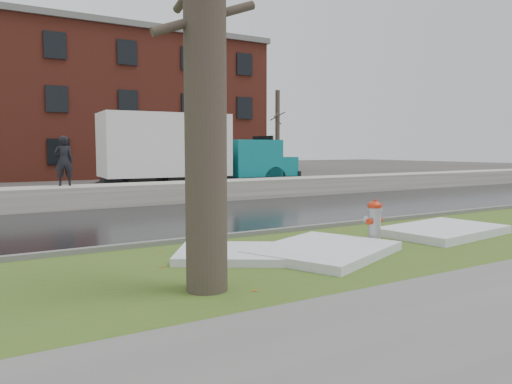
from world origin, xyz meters
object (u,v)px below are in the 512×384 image
tree (205,24)px  worker (64,161)px  box_truck (189,151)px  fire_hydrant (374,220)px

tree → worker: (0.26, 11.45, -2.06)m
tree → box_truck: bearing=67.1°
fire_hydrant → tree: tree is taller
fire_hydrant → tree: (-4.42, -1.27, 3.11)m
fire_hydrant → worker: size_ratio=0.55×
fire_hydrant → worker: 11.05m
box_truck → worker: box_truck is taller
tree → worker: bearing=88.7°
fire_hydrant → box_truck: 13.91m
tree → box_truck: tree is taller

